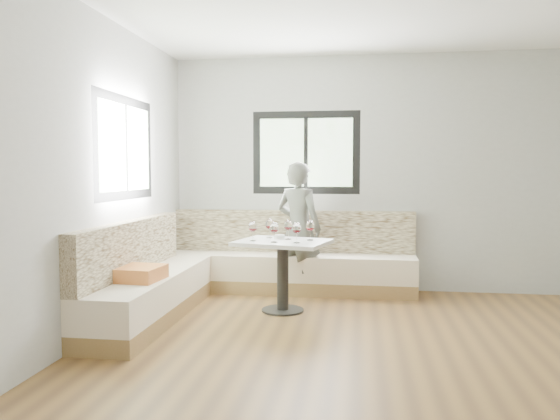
% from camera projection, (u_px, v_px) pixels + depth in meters
% --- Properties ---
extents(room, '(5.01, 5.01, 2.81)m').
position_uv_depth(room, '(383.00, 173.00, 4.10)').
color(room, brown).
rests_on(room, ground).
extents(banquette, '(2.90, 2.80, 0.95)m').
position_uv_depth(banquette, '(234.00, 272.00, 5.92)').
color(banquette, olive).
rests_on(banquette, ground).
extents(table, '(1.02, 0.88, 0.73)m').
position_uv_depth(table, '(283.00, 258.00, 5.53)').
color(table, black).
rests_on(table, ground).
extents(person, '(0.66, 0.57, 1.54)m').
position_uv_depth(person, '(299.00, 228.00, 6.30)').
color(person, '#53544D').
rests_on(person, ground).
extents(olive_ramekin, '(0.10, 0.10, 0.04)m').
position_uv_depth(olive_ramekin, '(280.00, 237.00, 5.66)').
color(olive_ramekin, white).
rests_on(olive_ramekin, table).
extents(wine_glass_a, '(0.09, 0.09, 0.20)m').
position_uv_depth(wine_glass_a, '(253.00, 227.00, 5.48)').
color(wine_glass_a, white).
rests_on(wine_glass_a, table).
extents(wine_glass_b, '(0.09, 0.09, 0.20)m').
position_uv_depth(wine_glass_b, '(274.00, 228.00, 5.36)').
color(wine_glass_b, white).
rests_on(wine_glass_b, table).
extents(wine_glass_c, '(0.09, 0.09, 0.20)m').
position_uv_depth(wine_glass_c, '(297.00, 229.00, 5.32)').
color(wine_glass_c, white).
rests_on(wine_glass_c, table).
extents(wine_glass_d, '(0.09, 0.09, 0.20)m').
position_uv_depth(wine_glass_d, '(288.00, 226.00, 5.60)').
color(wine_glass_d, white).
rests_on(wine_glass_d, table).
extents(wine_glass_e, '(0.09, 0.09, 0.20)m').
position_uv_depth(wine_glass_e, '(310.00, 227.00, 5.53)').
color(wine_glass_e, white).
rests_on(wine_glass_e, table).
extents(wine_glass_f, '(0.09, 0.09, 0.20)m').
position_uv_depth(wine_glass_f, '(269.00, 225.00, 5.73)').
color(wine_glass_f, white).
rests_on(wine_glass_f, table).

